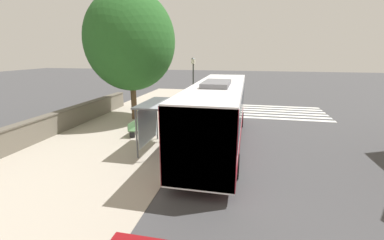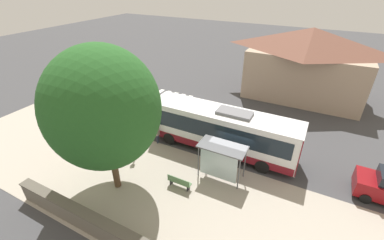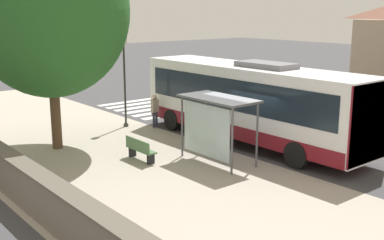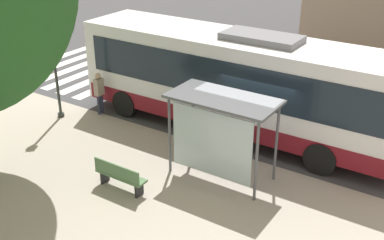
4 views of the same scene
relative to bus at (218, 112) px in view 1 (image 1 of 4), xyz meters
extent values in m
plane|color=#424244|center=(-1.54, -1.36, -1.85)|extent=(120.00, 120.00, 0.00)
cube|color=#ADA393|center=(-6.04, -1.36, -1.84)|extent=(9.00, 44.00, 0.02)
cube|color=silver|center=(3.46, 6.78, -1.85)|extent=(9.00, 0.50, 0.01)
cube|color=silver|center=(3.46, 7.73, -1.85)|extent=(9.00, 0.50, 0.01)
cube|color=silver|center=(3.46, 8.68, -1.85)|extent=(9.00, 0.50, 0.01)
cube|color=silver|center=(3.46, 9.63, -1.85)|extent=(9.00, 0.50, 0.01)
cube|color=silver|center=(3.46, 10.58, -1.85)|extent=(9.00, 0.50, 0.01)
cube|color=silver|center=(3.46, 11.53, -1.85)|extent=(9.00, 0.50, 0.01)
cube|color=#6B6356|center=(-10.09, -1.36, -1.23)|extent=(0.50, 20.00, 1.24)
cube|color=#5B5449|center=(-10.09, -1.36, -0.57)|extent=(0.60, 20.00, 0.08)
cube|color=white|center=(0.00, 0.02, 0.05)|extent=(2.47, 11.36, 2.91)
cube|color=black|center=(0.00, 0.02, 0.43)|extent=(2.51, 10.46, 1.28)
cube|color=maroon|center=(0.00, 0.02, -1.11)|extent=(2.51, 11.14, 0.58)
cube|color=maroon|center=(0.00, -5.63, 0.05)|extent=(2.51, 0.06, 2.79)
cube|color=black|center=(0.00, 5.66, 1.21)|extent=(1.85, 0.08, 0.41)
cube|color=slate|center=(0.00, -0.83, 1.61)|extent=(1.24, 2.50, 0.22)
cylinder|color=black|center=(-1.16, 4.00, -1.35)|extent=(0.30, 1.00, 1.00)
cylinder|color=black|center=(1.16, 4.00, -1.35)|extent=(0.30, 1.00, 1.00)
cylinder|color=black|center=(-1.16, -3.51, -1.35)|extent=(0.30, 1.00, 1.00)
cylinder|color=black|center=(1.16, -3.51, -1.35)|extent=(0.30, 1.00, 1.00)
cylinder|color=#515459|center=(-2.24, -2.53, -0.65)|extent=(0.08, 0.08, 2.41)
cylinder|color=#515459|center=(-2.24, 0.26, -0.65)|extent=(0.08, 0.08, 2.41)
cylinder|color=#515459|center=(-3.50, -2.53, -0.65)|extent=(0.08, 0.08, 2.41)
cylinder|color=#515459|center=(-3.50, 0.26, -0.65)|extent=(0.08, 0.08, 2.41)
cube|color=#515459|center=(-2.87, -1.13, 0.60)|extent=(1.56, 3.09, 0.08)
cube|color=silver|center=(-3.48, -1.13, -0.53)|extent=(0.03, 2.51, 1.93)
cylinder|color=#2D3347|center=(-1.64, 4.88, -1.46)|extent=(0.12, 0.12, 0.78)
cylinder|color=#2D3347|center=(-1.48, 4.88, -1.46)|extent=(0.12, 0.12, 0.78)
cube|color=gray|center=(-1.56, 4.88, -0.75)|extent=(0.34, 0.22, 0.63)
sphere|color=tan|center=(-1.56, 4.88, -0.33)|extent=(0.22, 0.22, 0.22)
cube|color=#4C7247|center=(-5.05, 0.83, -1.40)|extent=(0.40, 1.57, 0.06)
cube|color=#4C7247|center=(-5.22, 0.83, -1.17)|extent=(0.04, 1.57, 0.40)
cube|color=black|center=(-5.05, 0.20, -1.63)|extent=(0.32, 0.06, 0.45)
cube|color=black|center=(-5.05, 1.46, -1.63)|extent=(0.32, 0.06, 0.45)
cylinder|color=#2D332D|center=(-2.57, 5.95, -1.77)|extent=(0.24, 0.24, 0.16)
cylinder|color=#2D332D|center=(-2.57, 5.95, 0.18)|extent=(0.10, 0.10, 4.07)
cube|color=silver|center=(-2.57, 5.95, 2.39)|extent=(0.24, 0.24, 0.35)
pyramid|color=#2D332D|center=(-2.57, 5.95, 2.64)|extent=(0.28, 0.28, 0.14)
cylinder|color=brown|center=(-6.82, 4.47, 0.12)|extent=(0.41, 0.41, 3.94)
ellipsoid|color=#265B23|center=(-6.82, 4.47, 3.83)|extent=(6.35, 6.35, 6.98)
camera|label=1|loc=(1.45, -13.15, 3.09)|focal=24.00mm
camera|label=2|loc=(-15.59, -5.55, 10.21)|focal=24.00mm
camera|label=3|loc=(-14.76, -14.04, 3.80)|focal=45.00mm
camera|label=4|loc=(-13.54, -7.09, 5.69)|focal=45.00mm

